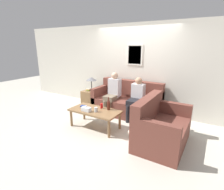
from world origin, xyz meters
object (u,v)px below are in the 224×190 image
couch_main (127,103)px  coffee_table (95,112)px  wine_bottle (108,105)px  person_left (113,92)px  drinking_glass (96,110)px  couch_side (160,128)px  person_right (136,97)px  teddy_bear (132,131)px

couch_main → coffee_table: bearing=-102.7°
wine_bottle → person_left: person_left is taller
couch_main → drinking_glass: 1.33m
coffee_table → drinking_glass: 0.17m
couch_side → drinking_glass: couch_side is taller
couch_side → person_right: 1.34m
couch_main → teddy_bear: (0.69, -1.16, -0.21)m
couch_main → couch_side: 1.72m
person_left → teddy_bear: (1.07, -0.95, -0.55)m
drinking_glass → teddy_bear: (0.87, 0.15, -0.40)m
person_left → person_right: 0.74m
wine_bottle → drinking_glass: 0.33m
couch_main → person_left: bearing=-151.2°
couch_main → person_left: person_left is taller
drinking_glass → teddy_bear: size_ratio=0.41×
couch_side → person_left: size_ratio=1.09×
couch_main → person_right: (0.37, -0.21, 0.30)m
couch_main → couch_side: size_ratio=1.45×
coffee_table → person_left: person_left is taller
drinking_glass → person_right: person_right is taller
coffee_table → drinking_glass: size_ratio=11.02×
person_left → couch_main: bearing=28.8°
couch_side → person_right: bearing=46.2°
coffee_table → wine_bottle: 0.38m
coffee_table → drinking_glass: (0.10, -0.08, 0.11)m
couch_side → coffee_table: (-1.59, -0.10, 0.07)m
drinking_glass → teddy_bear: bearing=9.6°
couch_main → couch_side: (1.31, -1.12, 0.00)m
person_left → teddy_bear: bearing=-41.6°
coffee_table → person_left: 1.05m
drinking_glass → person_right: 1.22m
coffee_table → wine_bottle: bearing=35.5°
couch_main → person_left: size_ratio=1.58×
teddy_bear → coffee_table: bearing=-176.2°
coffee_table → drinking_glass: bearing=-40.0°
coffee_table → person_left: bearing=95.6°
couch_main → person_left: 0.54m
couch_side → drinking_glass: 1.51m
couch_main → wine_bottle: couch_main is taller
couch_side → person_right: person_right is taller
couch_main → teddy_bear: bearing=-59.0°
couch_side → person_left: bearing=61.6°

